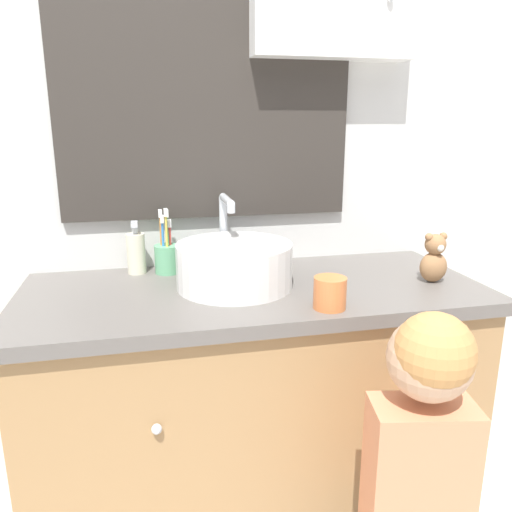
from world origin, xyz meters
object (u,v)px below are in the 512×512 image
at_px(toothbrush_holder, 167,256).
at_px(drinking_cup, 330,293).
at_px(soap_dispenser, 136,252).
at_px(child_figure, 419,472).
at_px(sink_basin, 235,264).
at_px(teddy_bear, 434,259).

distance_m(toothbrush_holder, drinking_cup, 0.53).
bearing_deg(soap_dispenser, child_figure, -49.16).
distance_m(sink_basin, soap_dispenser, 0.32).
distance_m(child_figure, drinking_cup, 0.43).
bearing_deg(child_figure, teddy_bear, 58.36).
bearing_deg(soap_dispenser, teddy_bear, -18.18).
bearing_deg(soap_dispenser, toothbrush_holder, -10.52).
height_order(teddy_bear, drinking_cup, teddy_bear).
xyz_separation_m(teddy_bear, drinking_cup, (-0.35, -0.13, -0.03)).
bearing_deg(sink_basin, toothbrush_holder, 135.98).
bearing_deg(teddy_bear, soap_dispenser, 161.82).
xyz_separation_m(toothbrush_holder, soap_dispenser, (-0.09, 0.02, 0.01)).
relative_size(toothbrush_holder, child_figure, 0.22).
bearing_deg(drinking_cup, child_figure, -66.09).
height_order(child_figure, teddy_bear, teddy_bear).
distance_m(soap_dispenser, child_figure, 0.93).
bearing_deg(child_figure, sink_basin, 122.93).
xyz_separation_m(soap_dispenser, teddy_bear, (0.80, -0.26, 0.00)).
bearing_deg(drinking_cup, sink_basin, 131.79).
distance_m(sink_basin, drinking_cup, 0.29).
height_order(sink_basin, teddy_bear, sink_basin).
bearing_deg(toothbrush_holder, teddy_bear, -19.09).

